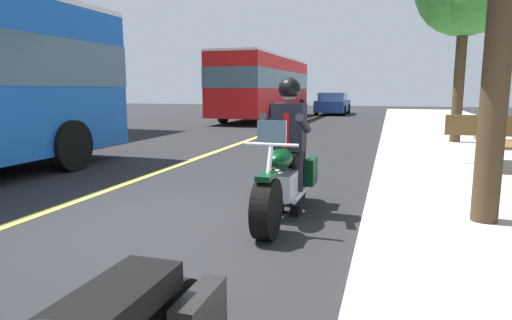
% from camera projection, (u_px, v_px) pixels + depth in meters
% --- Properties ---
extents(ground_plane, '(80.00, 80.00, 0.00)m').
position_uv_depth(ground_plane, '(180.00, 229.00, 5.00)').
color(ground_plane, black).
extents(lane_center_stripe, '(60.00, 0.16, 0.01)m').
position_uv_depth(lane_center_stripe, '(40.00, 214.00, 5.58)').
color(lane_center_stripe, '#E5DB4C').
rests_on(lane_center_stripe, ground_plane).
extents(motorcycle_main, '(2.21, 0.60, 1.26)m').
position_uv_depth(motorcycle_main, '(285.00, 182.00, 5.41)').
color(motorcycle_main, black).
rests_on(motorcycle_main, ground_plane).
extents(rider_main, '(0.62, 0.54, 1.74)m').
position_uv_depth(rider_main, '(289.00, 134.00, 5.50)').
color(rider_main, black).
rests_on(rider_main, ground_plane).
extents(bus_near, '(11.05, 2.70, 3.30)m').
position_uv_depth(bus_near, '(265.00, 84.00, 23.48)').
color(bus_near, red).
rests_on(bus_near, ground_plane).
extents(car_silver, '(4.60, 1.92, 1.40)m').
position_uv_depth(car_silver, '(333.00, 104.00, 28.16)').
color(car_silver, navy).
rests_on(car_silver, ground_plane).
extents(bench_sidewalk, '(1.80, 1.80, 0.95)m').
position_uv_depth(bench_sidewalk, '(496.00, 136.00, 8.25)').
color(bench_sidewalk, brown).
rests_on(bench_sidewalk, sidewalk_curb).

